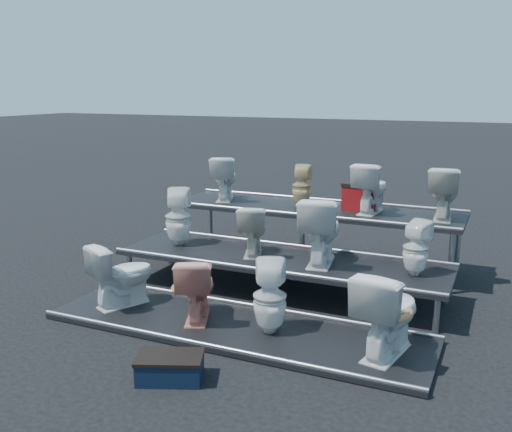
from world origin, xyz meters
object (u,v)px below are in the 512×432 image
at_px(toilet_9, 302,186).
at_px(toilet_10, 371,188).
at_px(toilet_6, 321,230).
at_px(toilet_3, 388,312).
at_px(toilet_2, 270,297).
at_px(toilet_8, 224,178).
at_px(toilet_5, 252,230).
at_px(toilet_11, 444,193).
at_px(toilet_4, 178,217).
at_px(red_crate, 362,198).
at_px(step_stool, 170,369).
at_px(toilet_1, 196,287).
at_px(toilet_0, 122,274).
at_px(toilet_7, 416,248).

distance_m(toilet_9, toilet_10, 1.02).
distance_m(toilet_6, toilet_9, 1.51).
relative_size(toilet_3, toilet_6, 1.02).
height_order(toilet_2, toilet_8, toilet_8).
bearing_deg(toilet_2, toilet_5, -78.49).
height_order(toilet_6, toilet_11, toilet_11).
bearing_deg(toilet_4, red_crate, -171.51).
bearing_deg(toilet_9, step_stool, 80.16).
bearing_deg(toilet_1, toilet_9, -119.05).
bearing_deg(red_crate, toilet_5, -116.92).
bearing_deg(toilet_6, toilet_0, 24.47).
height_order(toilet_1, toilet_11, toilet_11).
bearing_deg(toilet_9, toilet_11, 168.16).
distance_m(toilet_5, step_stool, 2.61).
relative_size(toilet_1, toilet_4, 0.93).
xyz_separation_m(toilet_6, step_stool, (-0.59, -2.49, -0.77)).
bearing_deg(toilet_2, step_stool, 48.91).
relative_size(toilet_5, toilet_7, 1.02).
height_order(toilet_0, toilet_2, toilet_2).
xyz_separation_m(toilet_1, red_crate, (1.14, 2.73, 0.61)).
bearing_deg(red_crate, toilet_0, -118.53).
xyz_separation_m(toilet_3, toilet_9, (-1.81, 2.60, 0.68)).
relative_size(toilet_7, toilet_9, 1.05).
bearing_deg(toilet_10, toilet_0, 54.11).
relative_size(toilet_0, toilet_9, 1.23).
relative_size(toilet_8, toilet_9, 1.11).
relative_size(toilet_8, step_stool, 1.19).
bearing_deg(step_stool, toilet_5, 75.11).
bearing_deg(toilet_10, toilet_2, 86.36).
bearing_deg(toilet_11, toilet_9, -3.49).
xyz_separation_m(toilet_9, step_stool, (0.13, -3.79, -1.06)).
relative_size(toilet_10, step_stool, 1.23).
bearing_deg(toilet_7, toilet_5, 18.04).
relative_size(toilet_0, toilet_11, 1.07).
xyz_separation_m(toilet_7, toilet_8, (-3.12, 1.30, 0.42)).
distance_m(toilet_9, step_stool, 3.94).
xyz_separation_m(toilet_1, toilet_6, (1.00, 1.30, 0.46)).
xyz_separation_m(toilet_1, toilet_4, (-1.02, 1.30, 0.43)).
relative_size(toilet_4, toilet_9, 1.27).
bearing_deg(toilet_1, toilet_4, -74.67).
height_order(toilet_8, toilet_11, toilet_11).
bearing_deg(toilet_8, toilet_7, 137.32).
distance_m(toilet_2, toilet_8, 3.29).
height_order(toilet_7, toilet_11, toilet_11).
bearing_deg(red_crate, toilet_3, -61.39).
distance_m(toilet_6, toilet_10, 1.37).
bearing_deg(toilet_1, red_crate, -135.58).
distance_m(toilet_0, toilet_3, 3.08).
bearing_deg(step_stool, toilet_2, 46.36).
xyz_separation_m(toilet_0, toilet_4, (-0.03, 1.30, 0.41)).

